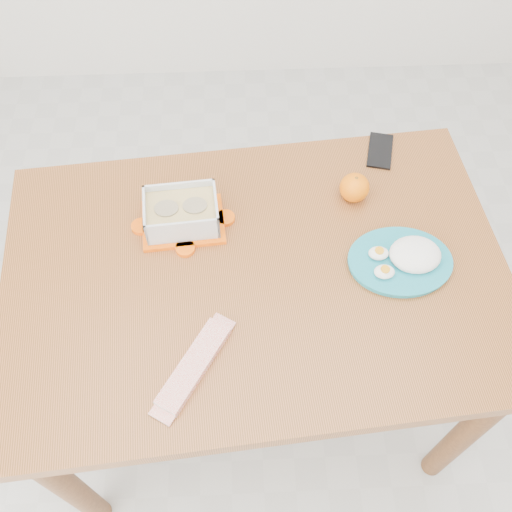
{
  "coord_description": "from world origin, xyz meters",
  "views": [
    {
      "loc": [
        -0.04,
        -0.54,
        1.83
      ],
      "look_at": [
        -0.01,
        0.13,
        0.81
      ],
      "focal_mm": 40.0,
      "sensor_mm": 36.0,
      "label": 1
    }
  ],
  "objects_px": {
    "food_container": "(182,213)",
    "rice_plate": "(405,258)",
    "smartphone": "(380,151)",
    "dining_table": "(256,294)",
    "orange_fruit": "(354,188)"
  },
  "relations": [
    {
      "from": "food_container",
      "to": "rice_plate",
      "type": "xyz_separation_m",
      "value": [
        0.5,
        -0.13,
        -0.02
      ]
    },
    {
      "from": "rice_plate",
      "to": "smartphone",
      "type": "bearing_deg",
      "value": 89.24
    },
    {
      "from": "dining_table",
      "to": "orange_fruit",
      "type": "bearing_deg",
      "value": 34.4
    },
    {
      "from": "dining_table",
      "to": "smartphone",
      "type": "xyz_separation_m",
      "value": [
        0.34,
        0.35,
        0.11
      ]
    },
    {
      "from": "food_container",
      "to": "smartphone",
      "type": "distance_m",
      "value": 0.54
    },
    {
      "from": "dining_table",
      "to": "food_container",
      "type": "relative_size",
      "value": 5.92
    },
    {
      "from": "dining_table",
      "to": "rice_plate",
      "type": "height_order",
      "value": "rice_plate"
    },
    {
      "from": "food_container",
      "to": "orange_fruit",
      "type": "distance_m",
      "value": 0.41
    },
    {
      "from": "orange_fruit",
      "to": "rice_plate",
      "type": "distance_m",
      "value": 0.21
    },
    {
      "from": "food_container",
      "to": "rice_plate",
      "type": "height_order",
      "value": "food_container"
    },
    {
      "from": "food_container",
      "to": "orange_fruit",
      "type": "height_order",
      "value": "food_container"
    },
    {
      "from": "dining_table",
      "to": "orange_fruit",
      "type": "distance_m",
      "value": 0.35
    },
    {
      "from": "orange_fruit",
      "to": "rice_plate",
      "type": "height_order",
      "value": "orange_fruit"
    },
    {
      "from": "rice_plate",
      "to": "smartphone",
      "type": "height_order",
      "value": "rice_plate"
    },
    {
      "from": "orange_fruit",
      "to": "dining_table",
      "type": "bearing_deg",
      "value": -140.48
    }
  ]
}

